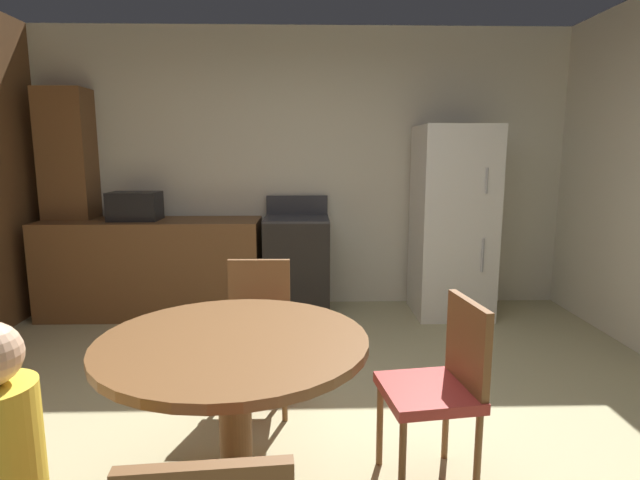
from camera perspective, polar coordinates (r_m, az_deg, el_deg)
The scene contains 10 objects.
ground_plane at distance 2.71m, azimuth -2.04°, elevation -24.25°, with size 14.00×14.00×0.00m, color tan.
wall_back at distance 5.11m, azimuth -1.86°, elevation 7.91°, with size 5.45×0.12×2.70m, color silver.
kitchen_counter at distance 5.03m, azimuth -18.23°, elevation -2.94°, with size 2.01×0.60×0.90m, color brown.
pantry_column at distance 5.39m, azimuth -26.06°, elevation 3.83°, with size 0.44×0.36×2.10m, color brown.
oven_range at distance 4.82m, azimuth -2.60°, elevation -2.79°, with size 0.60×0.60×1.10m.
refrigerator at distance 4.89m, azimuth 14.62°, elevation 1.99°, with size 0.68×0.68×1.76m.
microwave at distance 4.98m, azimuth -20.03°, elevation 3.59°, with size 0.44×0.32×0.26m, color black.
dining_table at distance 2.23m, azimuth -9.62°, elevation -14.67°, with size 1.13×1.13×0.76m.
chair_east at distance 2.45m, azimuth 13.53°, elevation -15.04°, with size 0.45×0.45×0.87m.
chair_north at distance 3.12m, azimuth -6.98°, elevation -9.26°, with size 0.40×0.40×0.87m.
Camera 1 is at (0.03, -2.25, 1.52)m, focal length 28.54 mm.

